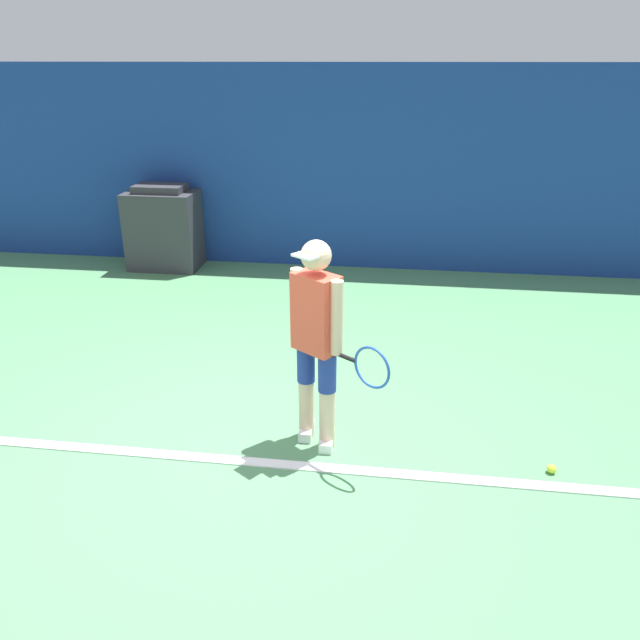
# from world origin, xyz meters

# --- Properties ---
(ground_plane) EXTENTS (24.00, 24.00, 0.00)m
(ground_plane) POSITION_xyz_m (0.00, 0.00, 0.00)
(ground_plane) COLOR #518C5B
(back_wall) EXTENTS (24.00, 0.10, 2.74)m
(back_wall) POSITION_xyz_m (0.00, 4.73, 1.37)
(back_wall) COLOR navy
(back_wall) RESTS_ON ground_plane
(court_baseline) EXTENTS (21.60, 0.10, 0.01)m
(court_baseline) POSITION_xyz_m (0.00, -0.14, 0.01)
(court_baseline) COLOR white
(court_baseline) RESTS_ON ground_plane
(tennis_player) EXTENTS (0.77, 0.58, 1.63)m
(tennis_player) POSITION_xyz_m (0.49, 0.21, 0.91)
(tennis_player) COLOR beige
(tennis_player) RESTS_ON ground_plane
(tennis_ball) EXTENTS (0.07, 0.07, 0.07)m
(tennis_ball) POSITION_xyz_m (2.23, 0.03, 0.03)
(tennis_ball) COLOR #D1E533
(tennis_ball) RESTS_ON ground_plane
(covered_chair) EXTENTS (0.97, 0.63, 1.18)m
(covered_chair) POSITION_xyz_m (-2.28, 4.32, 0.57)
(covered_chair) COLOR #333338
(covered_chair) RESTS_ON ground_plane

